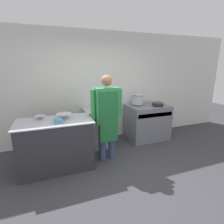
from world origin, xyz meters
The scene contains 11 objects.
ground_plane centered at (0.00, 0.00, 0.00)m, with size 14.00×14.00×0.00m, color #38383D.
wall_back centered at (0.00, 2.04, 1.35)m, with size 8.00×0.05×2.70m.
prep_counter centered at (-1.09, 0.96, 0.47)m, with size 1.34×0.73×0.93m.
stove centered at (1.24, 1.59, 0.45)m, with size 1.03×0.75×0.92m.
fridge_unit centered at (-0.10, 1.65, 0.45)m, with size 0.58×0.68×0.89m.
person_cook centered at (-0.10, 0.92, 0.98)m, with size 0.63×0.24×1.73m.
mixing_bowl centered at (-0.90, 1.02, 0.98)m, with size 0.29×0.29×0.10m.
small_bowl centered at (-1.32, 1.14, 0.97)m, with size 0.19×0.19×0.07m.
plastic_tub centered at (-1.02, 0.82, 0.97)m, with size 0.14×0.14×0.07m.
stock_pot centered at (1.01, 1.72, 1.06)m, with size 0.29×0.29×0.28m.
saute_pan centered at (1.45, 1.46, 0.95)m, with size 0.29×0.29×0.06m.
Camera 1 is at (-1.15, -2.20, 1.89)m, focal length 28.00 mm.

